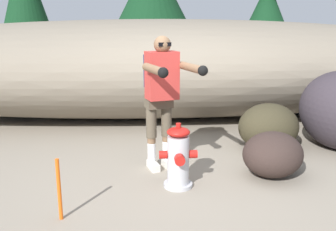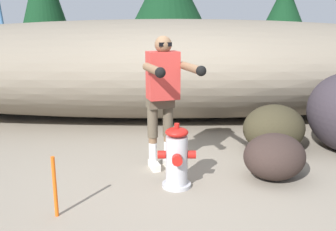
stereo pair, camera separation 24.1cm
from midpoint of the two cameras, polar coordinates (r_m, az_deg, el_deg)
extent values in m
cube|color=gray|center=(4.45, 0.08, -10.09)|extent=(56.00, 56.00, 0.04)
ellipsoid|color=#756B5B|center=(7.35, -1.66, 7.24)|extent=(14.68, 3.20, 1.86)
cylinder|color=#B2B2B7|center=(4.28, -0.10, -10.49)|extent=(0.33, 0.33, 0.04)
cylinder|color=#B2B2B7|center=(4.17, -0.10, -6.82)|extent=(0.24, 0.24, 0.55)
ellipsoid|color=red|center=(4.07, -0.10, -2.56)|extent=(0.25, 0.25, 0.10)
cylinder|color=red|center=(4.05, -0.10, -1.54)|extent=(0.06, 0.06, 0.05)
cylinder|color=red|center=(4.14, -2.41, -6.02)|extent=(0.09, 0.09, 0.09)
cylinder|color=red|center=(4.16, 2.19, -5.92)|extent=(0.09, 0.09, 0.09)
cylinder|color=red|center=(3.99, 0.06, -6.78)|extent=(0.11, 0.09, 0.11)
cube|color=beige|center=(4.80, -1.43, -7.38)|extent=(0.17, 0.28, 0.09)
cylinder|color=white|center=(4.80, -1.69, -5.30)|extent=(0.10, 0.10, 0.24)
cylinder|color=brown|center=(4.75, -1.70, -3.51)|extent=(0.10, 0.10, 0.07)
cylinder|color=brown|center=(4.68, -1.72, -0.73)|extent=(0.13, 0.13, 0.40)
cube|color=beige|center=(4.75, -3.73, -7.68)|extent=(0.17, 0.28, 0.09)
cylinder|color=white|center=(4.74, -3.98, -5.58)|extent=(0.10, 0.10, 0.24)
cylinder|color=brown|center=(4.69, -4.01, -3.77)|extent=(0.10, 0.10, 0.07)
cylinder|color=brown|center=(4.62, -4.06, -0.95)|extent=(0.13, 0.13, 0.40)
cube|color=brown|center=(4.60, -2.92, 2.20)|extent=(0.36, 0.29, 0.16)
cube|color=#B2332D|center=(4.43, -2.51, 6.12)|extent=(0.41, 0.34, 0.56)
cube|color=#23284C|center=(4.61, -3.30, 6.78)|extent=(0.31, 0.24, 0.40)
sphere|color=brown|center=(4.38, -2.47, 10.77)|extent=(0.20, 0.20, 0.20)
cube|color=black|center=(4.30, -2.11, 10.78)|extent=(0.15, 0.06, 0.04)
cylinder|color=brown|center=(4.15, 2.02, 7.27)|extent=(0.26, 0.58, 0.09)
sphere|color=black|center=(3.90, 3.57, 6.83)|extent=(0.11, 0.11, 0.11)
cylinder|color=brown|center=(4.00, -3.84, 7.00)|extent=(0.26, 0.58, 0.09)
sphere|color=black|center=(3.74, -2.61, 6.54)|extent=(0.11, 0.11, 0.11)
ellipsoid|color=#342E1E|center=(5.55, 13.89, -1.68)|extent=(1.26, 1.26, 0.67)
ellipsoid|color=#312420|center=(4.62, 14.26, -5.76)|extent=(1.04, 1.04, 0.54)
cylinder|color=#47331E|center=(15.31, -20.76, 8.86)|extent=(0.22, 0.22, 1.33)
cylinder|color=#47331E|center=(14.79, -2.80, 10.34)|extent=(0.34, 0.34, 1.72)
cylinder|color=#47331E|center=(14.91, 13.99, 8.84)|extent=(0.23, 0.23, 1.12)
cone|color=#0F3319|center=(14.86, 14.37, 15.14)|extent=(1.93, 1.93, 2.16)
cylinder|color=#E55914|center=(3.68, -18.11, -10.71)|extent=(0.04, 0.04, 0.60)
camera|label=1|loc=(0.12, -91.60, -0.40)|focal=39.96mm
camera|label=2|loc=(0.12, 88.40, 0.40)|focal=39.96mm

